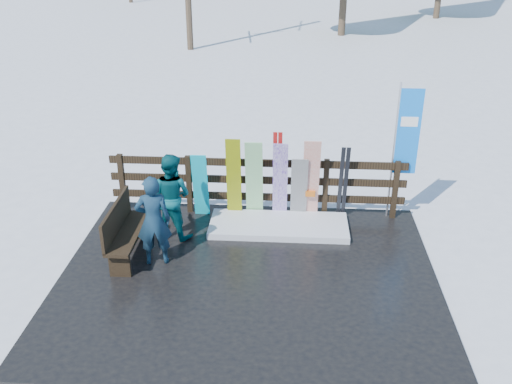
# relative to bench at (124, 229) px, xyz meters

# --- Properties ---
(ground) EXTENTS (700.00, 700.00, 0.00)m
(ground) POSITION_rel_bench_xyz_m (2.10, -0.48, -0.60)
(ground) COLOR white
(ground) RESTS_ON ground
(deck) EXTENTS (6.00, 5.00, 0.08)m
(deck) POSITION_rel_bench_xyz_m (2.10, -0.48, -0.56)
(deck) COLOR black
(deck) RESTS_ON ground
(fence) EXTENTS (5.60, 0.10, 1.15)m
(fence) POSITION_rel_bench_xyz_m (2.10, 1.72, 0.14)
(fence) COLOR black
(fence) RESTS_ON deck
(snow_patch) EXTENTS (2.53, 1.00, 0.12)m
(snow_patch) POSITION_rel_bench_xyz_m (2.54, 1.12, -0.46)
(snow_patch) COLOR white
(snow_patch) RESTS_ON deck
(bench) EXTENTS (0.41, 1.50, 0.97)m
(bench) POSITION_rel_bench_xyz_m (0.00, 0.00, 0.00)
(bench) COLOR black
(bench) RESTS_ON deck
(snowboard_0) EXTENTS (0.29, 0.26, 1.31)m
(snowboard_0) POSITION_rel_bench_xyz_m (1.06, 1.50, 0.14)
(snowboard_0) COLOR #0BBED4
(snowboard_0) RESTS_ON deck
(snowboard_1) EXTENTS (0.32, 0.39, 1.60)m
(snowboard_1) POSITION_rel_bench_xyz_m (2.06, 1.50, 0.29)
(snowboard_1) COLOR white
(snowboard_1) RESTS_ON deck
(snowboard_2) EXTENTS (0.27, 0.20, 1.62)m
(snowboard_2) POSITION_rel_bench_xyz_m (1.69, 1.50, 0.30)
(snowboard_2) COLOR #EEFF03
(snowboard_2) RESTS_ON deck
(snowboard_3) EXTENTS (0.27, 0.32, 1.58)m
(snowboard_3) POSITION_rel_bench_xyz_m (2.54, 1.50, 0.27)
(snowboard_3) COLOR white
(snowboard_3) RESTS_ON deck
(snowboard_4) EXTENTS (0.30, 0.30, 1.29)m
(snowboard_4) POSITION_rel_bench_xyz_m (2.90, 1.50, 0.13)
(snowboard_4) COLOR black
(snowboard_4) RESTS_ON deck
(snowboard_5) EXTENTS (0.30, 0.34, 1.64)m
(snowboard_5) POSITION_rel_bench_xyz_m (3.11, 1.50, 0.31)
(snowboard_5) COLOR white
(snowboard_5) RESTS_ON deck
(ski_pair_a) EXTENTS (0.16, 0.31, 1.77)m
(ski_pair_a) POSITION_rel_bench_xyz_m (2.49, 1.57, 0.37)
(ski_pair_a) COLOR #AF1715
(ski_pair_a) RESTS_ON deck
(ski_pair_b) EXTENTS (0.17, 0.30, 1.51)m
(ski_pair_b) POSITION_rel_bench_xyz_m (3.71, 1.57, 0.24)
(ski_pair_b) COLOR black
(ski_pair_b) RESTS_ON deck
(rental_flag) EXTENTS (0.45, 0.04, 2.60)m
(rental_flag) POSITION_rel_bench_xyz_m (4.77, 1.77, 1.09)
(rental_flag) COLOR silver
(rental_flag) RESTS_ON deck
(person_front) EXTENTS (0.63, 0.48, 1.55)m
(person_front) POSITION_rel_bench_xyz_m (0.55, -0.15, 0.26)
(person_front) COLOR #184153
(person_front) RESTS_ON deck
(person_back) EXTENTS (0.92, 0.83, 1.56)m
(person_back) POSITION_rel_bench_xyz_m (0.66, 0.77, 0.26)
(person_back) COLOR #095059
(person_back) RESTS_ON deck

